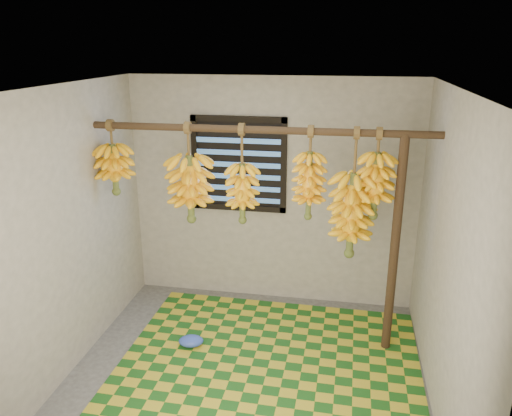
% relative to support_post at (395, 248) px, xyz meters
% --- Properties ---
extents(floor, '(3.00, 3.00, 0.01)m').
position_rel_support_post_xyz_m(floor, '(-1.20, -0.70, -1.00)').
color(floor, '#484848').
rests_on(floor, ground).
extents(ceiling, '(3.00, 3.00, 0.01)m').
position_rel_support_post_xyz_m(ceiling, '(-1.20, -0.70, 1.40)').
color(ceiling, silver).
rests_on(ceiling, wall_back).
extents(wall_back, '(3.00, 0.01, 2.40)m').
position_rel_support_post_xyz_m(wall_back, '(-1.20, 0.80, 0.20)').
color(wall_back, gray).
rests_on(wall_back, floor).
extents(wall_left, '(0.01, 3.00, 2.40)m').
position_rel_support_post_xyz_m(wall_left, '(-2.71, -0.70, 0.20)').
color(wall_left, gray).
rests_on(wall_left, floor).
extents(wall_right, '(0.01, 3.00, 2.40)m').
position_rel_support_post_xyz_m(wall_right, '(0.30, -0.70, 0.20)').
color(wall_right, gray).
rests_on(wall_right, floor).
extents(window, '(1.00, 0.04, 1.00)m').
position_rel_support_post_xyz_m(window, '(-1.55, 0.78, 0.50)').
color(window, black).
rests_on(window, wall_back).
extents(hanging_pole, '(3.00, 0.06, 0.06)m').
position_rel_support_post_xyz_m(hanging_pole, '(-1.20, 0.00, 1.00)').
color(hanging_pole, '#3B271A').
rests_on(hanging_pole, wall_left).
extents(support_post, '(0.08, 0.08, 2.00)m').
position_rel_support_post_xyz_m(support_post, '(0.00, 0.00, 0.00)').
color(support_post, '#3B271A').
rests_on(support_post, floor).
extents(woven_mat, '(2.64, 2.13, 0.01)m').
position_rel_support_post_xyz_m(woven_mat, '(-1.03, -0.40, -0.99)').
color(woven_mat, '#195118').
rests_on(woven_mat, floor).
extents(plastic_bag, '(0.26, 0.21, 0.10)m').
position_rel_support_post_xyz_m(plastic_bag, '(-1.79, -0.31, -0.94)').
color(plastic_bag, blue).
rests_on(plastic_bag, woven_mat).
extents(banana_bunch_a, '(0.33, 0.33, 0.69)m').
position_rel_support_post_xyz_m(banana_bunch_a, '(-2.55, 0.00, 0.60)').
color(banana_bunch_a, brown).
rests_on(banana_bunch_a, hanging_pole).
extents(banana_bunch_b, '(0.40, 0.40, 0.91)m').
position_rel_support_post_xyz_m(banana_bunch_b, '(-1.83, 0.00, 0.45)').
color(banana_bunch_b, brown).
rests_on(banana_bunch_b, hanging_pole).
extents(banana_bunch_c, '(0.29, 0.29, 0.89)m').
position_rel_support_post_xyz_m(banana_bunch_c, '(-1.35, 0.00, 0.43)').
color(banana_bunch_c, brown).
rests_on(banana_bunch_c, hanging_pole).
extents(banana_bunch_d, '(0.29, 0.29, 0.82)m').
position_rel_support_post_xyz_m(banana_bunch_d, '(-0.76, 0.00, 0.53)').
color(banana_bunch_d, brown).
rests_on(banana_bunch_d, hanging_pole).
extents(banana_bunch_e, '(0.38, 0.38, 1.14)m').
position_rel_support_post_xyz_m(banana_bunch_e, '(-0.39, 0.00, 0.28)').
color(banana_bunch_e, brown).
rests_on(banana_bunch_e, hanging_pole).
extents(banana_bunch_f, '(0.31, 0.31, 0.78)m').
position_rel_support_post_xyz_m(banana_bunch_f, '(-0.21, 0.00, 0.56)').
color(banana_bunch_f, brown).
rests_on(banana_bunch_f, hanging_pole).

